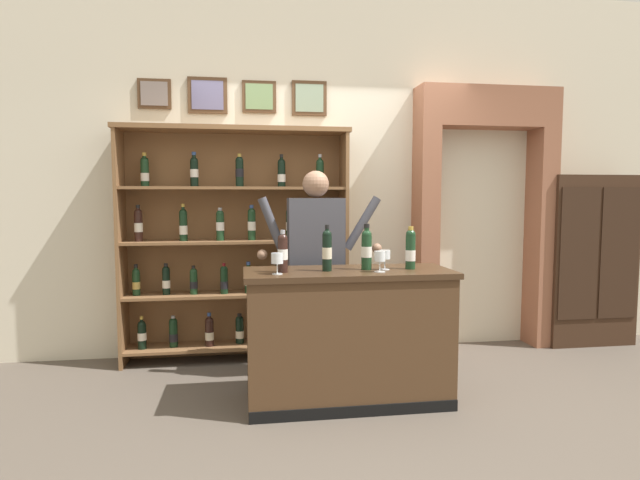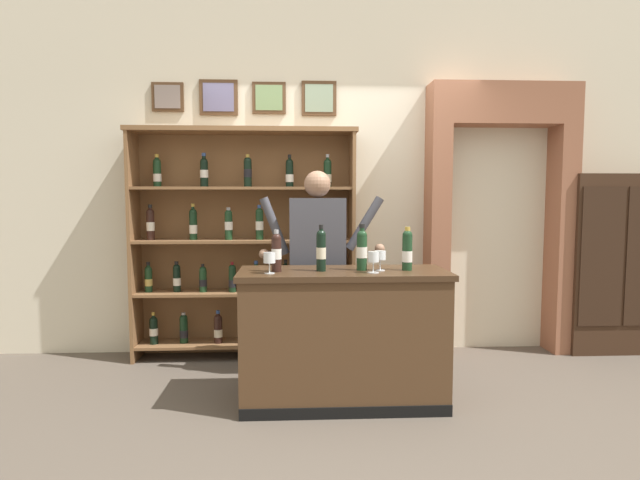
{
  "view_description": "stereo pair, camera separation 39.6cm",
  "coord_description": "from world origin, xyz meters",
  "px_view_note": "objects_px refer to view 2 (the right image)",
  "views": [
    {
      "loc": [
        -0.78,
        -3.52,
        1.46
      ],
      "look_at": [
        -0.19,
        0.39,
        1.13
      ],
      "focal_mm": 28.93,
      "sensor_mm": 36.0,
      "label": 1
    },
    {
      "loc": [
        -0.39,
        -3.56,
        1.46
      ],
      "look_at": [
        -0.19,
        0.39,
        1.13
      ],
      "focal_mm": 28.93,
      "sensor_mm": 36.0,
      "label": 2
    }
  ],
  "objects_px": {
    "side_cabinet": "(612,263)",
    "tasting_bottle_bianco": "(362,249)",
    "wine_glass_spare": "(269,259)",
    "tasting_bottle_rosso": "(276,251)",
    "tasting_counter": "(343,337)",
    "wine_glass_center": "(373,258)",
    "shopkeeper": "(318,250)",
    "wine_glass_left": "(380,257)",
    "tasting_bottle_brunello": "(407,250)",
    "wine_shelf": "(245,240)",
    "tasting_bottle_prosecco": "(321,249)"
  },
  "relations": [
    {
      "from": "wine_shelf",
      "to": "tasting_bottle_rosso",
      "type": "xyz_separation_m",
      "value": [
        0.33,
        -1.17,
        0.01
      ]
    },
    {
      "from": "wine_shelf",
      "to": "tasting_bottle_prosecco",
      "type": "xyz_separation_m",
      "value": [
        0.64,
        -1.16,
        0.02
      ]
    },
    {
      "from": "wine_shelf",
      "to": "wine_glass_center",
      "type": "xyz_separation_m",
      "value": [
        0.98,
        -1.26,
        -0.03
      ]
    },
    {
      "from": "wine_glass_center",
      "to": "tasting_bottle_bianco",
      "type": "bearing_deg",
      "value": 115.23
    },
    {
      "from": "wine_shelf",
      "to": "shopkeeper",
      "type": "relative_size",
      "value": 1.24
    },
    {
      "from": "tasting_bottle_bianco",
      "to": "side_cabinet",
      "type": "bearing_deg",
      "value": 24.01
    },
    {
      "from": "shopkeeper",
      "to": "tasting_bottle_brunello",
      "type": "relative_size",
      "value": 5.48
    },
    {
      "from": "tasting_bottle_prosecco",
      "to": "tasting_bottle_bianco",
      "type": "height_order",
      "value": "tasting_bottle_bianco"
    },
    {
      "from": "tasting_counter",
      "to": "shopkeeper",
      "type": "relative_size",
      "value": 0.87
    },
    {
      "from": "tasting_counter",
      "to": "wine_glass_spare",
      "type": "distance_m",
      "value": 0.78
    },
    {
      "from": "tasting_counter",
      "to": "wine_glass_center",
      "type": "xyz_separation_m",
      "value": [
        0.19,
        -0.13,
        0.58
      ]
    },
    {
      "from": "tasting_counter",
      "to": "wine_glass_spare",
      "type": "relative_size",
      "value": 10.24
    },
    {
      "from": "tasting_bottle_brunello",
      "to": "wine_glass_center",
      "type": "distance_m",
      "value": 0.28
    },
    {
      "from": "wine_shelf",
      "to": "tasting_bottle_prosecco",
      "type": "height_order",
      "value": "wine_shelf"
    },
    {
      "from": "tasting_bottle_bianco",
      "to": "wine_glass_left",
      "type": "bearing_deg",
      "value": -13.64
    },
    {
      "from": "tasting_bottle_prosecco",
      "to": "wine_glass_left",
      "type": "bearing_deg",
      "value": -0.53
    },
    {
      "from": "shopkeeper",
      "to": "wine_glass_spare",
      "type": "xyz_separation_m",
      "value": [
        -0.35,
        -0.65,
        0.01
      ]
    },
    {
      "from": "side_cabinet",
      "to": "tasting_bottle_prosecco",
      "type": "distance_m",
      "value": 3.06
    },
    {
      "from": "side_cabinet",
      "to": "tasting_bottle_bianco",
      "type": "xyz_separation_m",
      "value": [
        -2.53,
        -1.13,
        0.26
      ]
    },
    {
      "from": "tasting_bottle_rosso",
      "to": "tasting_bottle_brunello",
      "type": "bearing_deg",
      "value": 1.65
    },
    {
      "from": "wine_shelf",
      "to": "wine_glass_center",
      "type": "relative_size",
      "value": 14.3
    },
    {
      "from": "shopkeeper",
      "to": "tasting_bottle_prosecco",
      "type": "relative_size",
      "value": 5.18
    },
    {
      "from": "tasting_bottle_bianco",
      "to": "shopkeeper",
      "type": "bearing_deg",
      "value": 119.01
    },
    {
      "from": "tasting_counter",
      "to": "tasting_bottle_bianco",
      "type": "height_order",
      "value": "tasting_bottle_bianco"
    },
    {
      "from": "wine_glass_spare",
      "to": "tasting_bottle_rosso",
      "type": "bearing_deg",
      "value": 62.59
    },
    {
      "from": "tasting_counter",
      "to": "tasting_bottle_brunello",
      "type": "xyz_separation_m",
      "value": [
        0.45,
        -0.01,
        0.62
      ]
    },
    {
      "from": "shopkeeper",
      "to": "tasting_bottle_rosso",
      "type": "bearing_deg",
      "value": -118.75
    },
    {
      "from": "side_cabinet",
      "to": "tasting_bottle_brunello",
      "type": "xyz_separation_m",
      "value": [
        -2.21,
        -1.14,
        0.26
      ]
    },
    {
      "from": "side_cabinet",
      "to": "tasting_bottle_bianco",
      "type": "relative_size",
      "value": 5.14
    },
    {
      "from": "side_cabinet",
      "to": "tasting_bottle_bianco",
      "type": "distance_m",
      "value": 2.78
    },
    {
      "from": "side_cabinet",
      "to": "tasting_bottle_brunello",
      "type": "height_order",
      "value": "side_cabinet"
    },
    {
      "from": "side_cabinet",
      "to": "shopkeeper",
      "type": "xyz_separation_m",
      "value": [
        -2.82,
        -0.61,
        0.2
      ]
    },
    {
      "from": "tasting_counter",
      "to": "tasting_bottle_rosso",
      "type": "bearing_deg",
      "value": -175.16
    },
    {
      "from": "tasting_bottle_bianco",
      "to": "wine_glass_left",
      "type": "height_order",
      "value": "tasting_bottle_bianco"
    },
    {
      "from": "tasting_counter",
      "to": "wine_shelf",
      "type": "bearing_deg",
      "value": 124.92
    },
    {
      "from": "side_cabinet",
      "to": "wine_glass_spare",
      "type": "bearing_deg",
      "value": -158.38
    },
    {
      "from": "shopkeeper",
      "to": "wine_glass_center",
      "type": "height_order",
      "value": "shopkeeper"
    },
    {
      "from": "side_cabinet",
      "to": "tasting_bottle_prosecco",
      "type": "xyz_separation_m",
      "value": [
        -2.82,
        -1.15,
        0.26
      ]
    },
    {
      "from": "side_cabinet",
      "to": "wine_glass_spare",
      "type": "distance_m",
      "value": 3.42
    },
    {
      "from": "wine_shelf",
      "to": "side_cabinet",
      "type": "distance_m",
      "value": 3.46
    },
    {
      "from": "wine_shelf",
      "to": "shopkeeper",
      "type": "distance_m",
      "value": 0.88
    },
    {
      "from": "shopkeeper",
      "to": "tasting_bottle_rosso",
      "type": "distance_m",
      "value": 0.64
    },
    {
      "from": "side_cabinet",
      "to": "tasting_bottle_brunello",
      "type": "distance_m",
      "value": 2.51
    },
    {
      "from": "tasting_bottle_prosecco",
      "to": "wine_glass_left",
      "type": "distance_m",
      "value": 0.42
    },
    {
      "from": "wine_glass_left",
      "to": "wine_glass_center",
      "type": "xyz_separation_m",
      "value": [
        -0.06,
        -0.1,
        0.0
      ]
    },
    {
      "from": "side_cabinet",
      "to": "wine_glass_left",
      "type": "bearing_deg",
      "value": -154.3
    },
    {
      "from": "tasting_counter",
      "to": "tasting_bottle_prosecco",
      "type": "height_order",
      "value": "tasting_bottle_prosecco"
    },
    {
      "from": "tasting_bottle_rosso",
      "to": "tasting_bottle_brunello",
      "type": "relative_size",
      "value": 0.95
    },
    {
      "from": "tasting_bottle_brunello",
      "to": "wine_glass_left",
      "type": "xyz_separation_m",
      "value": [
        -0.19,
        -0.01,
        -0.05
      ]
    },
    {
      "from": "wine_shelf",
      "to": "wine_glass_left",
      "type": "distance_m",
      "value": 1.56
    }
  ]
}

